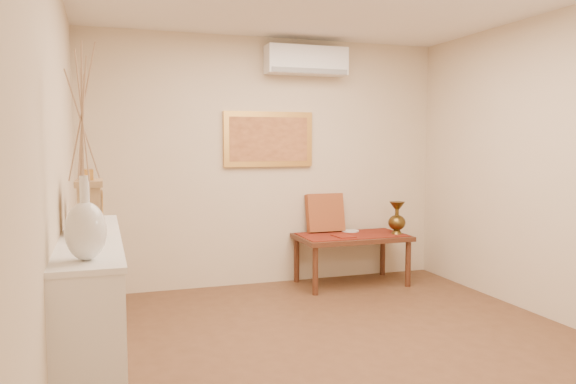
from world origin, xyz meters
name	(u,v)px	position (x,y,z in m)	size (l,w,h in m)	color
floor	(354,353)	(0.00, 0.00, 0.00)	(4.50, 4.50, 0.00)	brown
wall_back	(268,162)	(0.00, 2.25, 1.35)	(4.00, 0.02, 2.70)	beige
wall_left	(57,177)	(-2.00, 0.00, 1.35)	(0.02, 4.50, 2.70)	beige
wall_right	(573,168)	(2.00, 0.00, 1.35)	(0.02, 4.50, 2.70)	beige
white_vase	(83,153)	(-1.82, -0.78, 1.51)	(0.20, 0.20, 1.06)	silver
candlestick	(91,227)	(-1.81, -0.43, 1.10)	(0.11, 0.11, 0.23)	silver
brass_urn_small	(90,222)	(-1.81, -0.12, 1.08)	(0.09, 0.09, 0.20)	brown
table_cloth	(352,235)	(0.85, 1.88, 0.55)	(1.14, 0.59, 0.01)	maroon
brass_urn_tall	(397,214)	(1.34, 1.76, 0.78)	(0.19, 0.19, 0.44)	brown
plate	(350,231)	(0.92, 2.07, 0.56)	(0.20, 0.20, 0.01)	silver
menu	(343,236)	(0.70, 1.76, 0.56)	(0.18, 0.25, 0.01)	maroon
cushion	(325,213)	(0.64, 2.15, 0.77)	(0.43, 0.10, 0.43)	maroon
display_ledge	(92,312)	(-1.82, 0.00, 0.49)	(0.37, 2.02, 0.98)	white
mantel_clock	(90,205)	(-1.82, 0.16, 1.15)	(0.17, 0.36, 0.41)	#A38053
wooden_chest	(91,206)	(-1.82, 0.63, 1.10)	(0.16, 0.21, 0.24)	#A38053
low_table	(352,241)	(0.85, 1.88, 0.48)	(1.20, 0.70, 0.55)	#4C2616
painting	(268,139)	(0.00, 2.22, 1.60)	(1.00, 0.06, 0.60)	#C88E40
ac_unit	(306,61)	(0.40, 2.12, 2.45)	(0.90, 0.25, 0.30)	white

